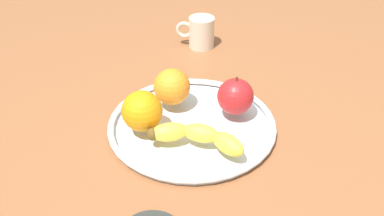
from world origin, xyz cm
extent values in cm
cube|color=brown|center=(0.00, 0.00, -2.00)|extent=(158.63, 158.63, 4.00)
cylinder|color=silver|center=(0.00, 0.00, 0.30)|extent=(30.94, 30.94, 0.60)
torus|color=silver|center=(0.00, 0.00, 1.20)|extent=(32.23, 32.23, 1.20)
ellipsoid|color=yellow|center=(-7.58, 7.80, 3.49)|extent=(7.45, 6.89, 3.38)
ellipsoid|color=yellow|center=(-2.49, 5.59, 3.49)|extent=(7.26, 4.37, 3.38)
ellipsoid|color=yellow|center=(3.02, 6.20, 3.49)|extent=(7.59, 5.63, 3.38)
ellipsoid|color=brown|center=(5.89, 7.31, 3.49)|extent=(2.72, 2.93, 2.37)
sphere|color=red|center=(-7.73, -4.43, 5.36)|extent=(7.12, 7.12, 7.12)
cylinder|color=#593819|center=(-7.73, -4.43, 9.12)|extent=(0.44, 0.44, 1.20)
sphere|color=orange|center=(8.63, 3.55, 5.59)|extent=(7.59, 7.59, 7.59)
sphere|color=orange|center=(5.00, -5.64, 5.48)|extent=(7.35, 7.35, 7.35)
cylinder|color=beige|center=(3.34, -34.91, 3.96)|extent=(6.50, 6.50, 7.92)
torus|color=beige|center=(7.80, -34.91, 4.36)|extent=(4.49, 1.00, 4.49)
camera|label=1|loc=(-10.73, 64.31, 50.36)|focal=39.80mm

